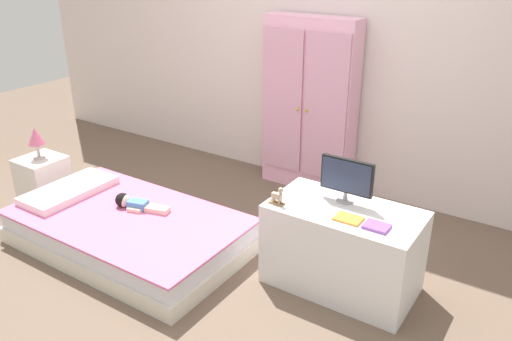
{
  "coord_description": "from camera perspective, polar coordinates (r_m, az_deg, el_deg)",
  "views": [
    {
      "loc": [
        1.77,
        -2.11,
        1.86
      ],
      "look_at": [
        0.1,
        0.42,
        0.54
      ],
      "focal_mm": 36.09,
      "sensor_mm": 36.0,
      "label": 1
    }
  ],
  "objects": [
    {
      "name": "back_wall",
      "position": [
        4.12,
        8.09,
        16.28
      ],
      "size": [
        6.4,
        0.05,
        2.7
      ],
      "primitive_type": "cube",
      "color": "silver",
      "rests_on": "ground_plane"
    },
    {
      "name": "book_orange",
      "position": [
        2.81,
        10.2,
        -5.27
      ],
      "size": [
        0.15,
        0.11,
        0.01
      ],
      "primitive_type": "cube",
      "color": "orange",
      "rests_on": "tv_stand"
    },
    {
      "name": "tv_monitor",
      "position": [
        2.94,
        10.01,
        -0.77
      ],
      "size": [
        0.31,
        0.1,
        0.26
      ],
      "color": "#99999E",
      "rests_on": "tv_stand"
    },
    {
      "name": "doll",
      "position": [
        3.57,
        -13.58,
        -3.5
      ],
      "size": [
        0.39,
        0.17,
        0.1
      ],
      "color": "#4C84C6",
      "rests_on": "bed"
    },
    {
      "name": "bed",
      "position": [
        3.56,
        -13.92,
        -6.49
      ],
      "size": [
        1.56,
        0.91,
        0.24
      ],
      "color": "silver",
      "rests_on": "ground_plane"
    },
    {
      "name": "nightstand",
      "position": [
        4.34,
        -22.49,
        -1.0
      ],
      "size": [
        0.32,
        0.32,
        0.37
      ],
      "primitive_type": "cube",
      "color": "silver",
      "rests_on": "ground_plane"
    },
    {
      "name": "tv_stand",
      "position": [
        3.05,
        9.55,
        -8.48
      ],
      "size": [
        0.85,
        0.47,
        0.51
      ],
      "primitive_type": "cube",
      "color": "white",
      "rests_on": "ground_plane"
    },
    {
      "name": "rocking_horse_toy",
      "position": [
        2.91,
        2.44,
        -2.87
      ],
      "size": [
        0.09,
        0.04,
        0.11
      ],
      "color": "#8E6642",
      "rests_on": "tv_stand"
    },
    {
      "name": "ground_plane",
      "position": [
        3.33,
        -5.48,
        -10.72
      ],
      "size": [
        10.0,
        10.0,
        0.02
      ],
      "primitive_type": "cube",
      "color": "brown"
    },
    {
      "name": "book_purple",
      "position": [
        2.76,
        13.23,
        -6.05
      ],
      "size": [
        0.13,
        0.1,
        0.02
      ],
      "primitive_type": "cube",
      "color": "#8E51B2",
      "rests_on": "tv_stand"
    },
    {
      "name": "wardrobe",
      "position": [
        4.14,
        5.92,
        7.15
      ],
      "size": [
        0.76,
        0.25,
        1.39
      ],
      "color": "#EFADCC",
      "rests_on": "ground_plane"
    },
    {
      "name": "table_lamp",
      "position": [
        4.21,
        -23.23,
        3.4
      ],
      "size": [
        0.13,
        0.13,
        0.25
      ],
      "color": "#B7B2AD",
      "rests_on": "nightstand"
    },
    {
      "name": "pillow",
      "position": [
        3.91,
        -19.99,
        -2.06
      ],
      "size": [
        0.32,
        0.65,
        0.05
      ],
      "primitive_type": "cube",
      "color": "white",
      "rests_on": "bed"
    }
  ]
}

